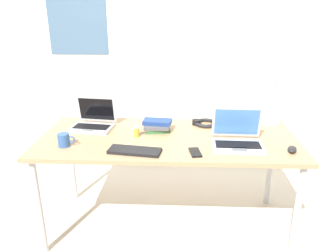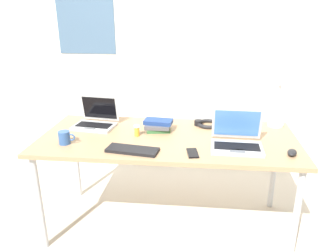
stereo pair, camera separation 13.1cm
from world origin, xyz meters
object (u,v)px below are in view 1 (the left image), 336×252
Objects in this scene: computer_mouse at (292,149)px; laptop_back_left at (237,138)px; coffee_mug at (64,140)px; book_stack at (157,126)px; laptop_front_right at (93,122)px; desk_lamp at (275,100)px; external_keyboard at (135,151)px; headphones at (206,123)px; pill_bottle at (137,131)px; cell_phone at (195,152)px.

laptop_back_left is at bearing -176.83° from computer_mouse.
laptop_back_left is at bearing 3.44° from coffee_mug.
computer_mouse is 0.94m from book_stack.
desk_lamp is at bearing 4.88° from laptop_front_right.
computer_mouse is at bearing 11.42° from external_keyboard.
coffee_mug is at bearing 179.51° from external_keyboard.
coffee_mug is (-0.10, -0.36, -0.00)m from laptop_front_right.
pill_bottle is (-0.51, -0.27, 0.03)m from headphones.
desk_lamp is 1.86× the size of book_stack.
cell_phone is at bearing -100.93° from headphones.
laptop_back_left is 0.70m from pill_bottle.
headphones reaches higher than cell_phone.
coffee_mug is at bearing -162.15° from computer_mouse.
book_stack is (-0.37, -0.15, 0.03)m from headphones.
computer_mouse reaches higher than external_keyboard.
coffee_mug reaches higher than cell_phone.
laptop_back_left is 0.32m from cell_phone.
headphones is 0.57m from pill_bottle.
book_stack is 0.67m from coffee_mug.
pill_bottle is (-1.02, 0.21, 0.02)m from computer_mouse.
computer_mouse is at bearing -11.93° from pill_bottle.
external_keyboard is at bearing -158.28° from computer_mouse.
laptop_front_right reaches higher than external_keyboard.
coffee_mug is at bearing -152.00° from book_stack.
book_stack is at bearing 115.26° from cell_phone.
desk_lamp reaches higher than pill_bottle.
external_keyboard is at bearing -106.35° from book_stack.
external_keyboard is 4.18× the size of pill_bottle.
laptop_back_left is 2.98× the size of coffee_mug.
external_keyboard reaches higher than cell_phone.
cell_phone is at bearing 9.21° from external_keyboard.
laptop_front_right is 1.42m from computer_mouse.
laptop_front_right reaches higher than pill_bottle.
external_keyboard is at bearing -167.80° from laptop_back_left.
pill_bottle is (-1.02, -0.28, -0.16)m from desk_lamp.
laptop_back_left is at bearing -10.10° from pill_bottle.
laptop_front_right is at bearing 164.44° from laptop_back_left.
laptop_front_right is 3.43× the size of computer_mouse.
laptop_back_left reaches higher than cell_phone.
cell_phone is (-0.62, -0.54, -0.19)m from desk_lamp.
laptop_front_right reaches higher than computer_mouse.
desk_lamp reaches higher than headphones.
headphones is at bearing 114.83° from laptop_back_left.
coffee_mug reaches higher than pill_bottle.
external_keyboard is at bearing 171.05° from cell_phone.
pill_bottle is 0.49m from coffee_mug.
laptop_back_left is (-0.34, -0.41, -0.15)m from desk_lamp.
desk_lamp reaches higher than laptop_front_right.
pill_bottle is 0.18m from book_stack.
external_keyboard is at bearing -132.19° from headphones.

